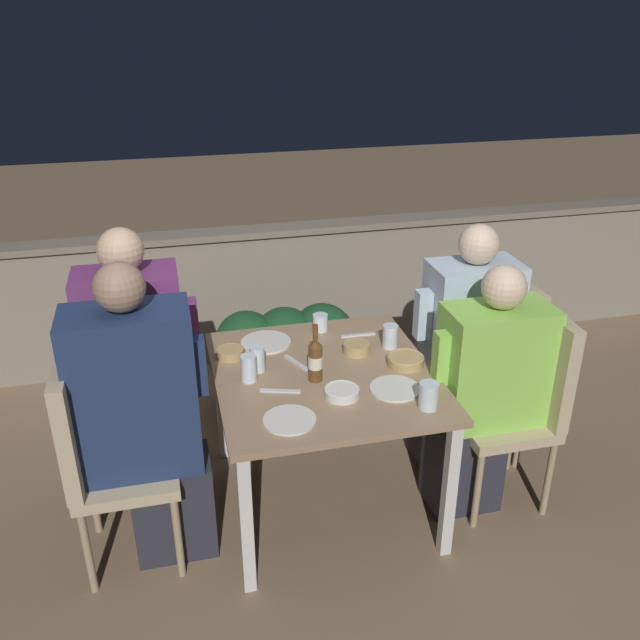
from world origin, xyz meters
The scene contains 29 objects.
ground_plane centered at (0.00, 0.00, 0.00)m, with size 16.00×16.00×0.00m, color #7A6047.
parapet_wall centered at (0.00, 1.54, 0.45)m, with size 9.00×0.18×0.88m.
dining_table centered at (0.00, 0.00, 0.62)m, with size 0.95×1.01×0.70m.
planter_hedge centered at (-0.01, 0.87, 0.34)m, with size 0.80×0.47×0.61m.
chair_left_near centered at (-0.97, -0.14, 0.57)m, with size 0.42×0.41×0.96m.
person_navy_jumper centered at (-0.77, -0.14, 0.67)m, with size 0.52×0.26×1.34m.
chair_left_far centered at (-0.97, 0.21, 0.57)m, with size 0.42×0.41×0.96m.
person_purple_stripe centered at (-0.77, 0.21, 0.68)m, with size 0.50×0.26×1.36m.
chair_right_near centered at (0.90, -0.17, 0.57)m, with size 0.42×0.41×0.96m.
person_green_blouse centered at (0.69, -0.17, 0.60)m, with size 0.52×0.26×1.20m.
chair_right_far centered at (0.95, 0.19, 0.57)m, with size 0.42×0.41×0.96m.
person_blue_shirt centered at (0.74, 0.19, 0.63)m, with size 0.50×0.26×1.26m.
beer_bottle centered at (-0.05, -0.05, 0.80)m, with size 0.06×0.06×0.26m.
plate_0 centered at (0.25, -0.21, 0.71)m, with size 0.21×0.21×0.01m.
plate_1 centered at (-0.22, -0.33, 0.71)m, with size 0.21×0.21×0.01m.
plate_2 centered at (-0.20, 0.34, 0.71)m, with size 0.24×0.24×0.01m.
bowl_0 centered at (0.37, -0.02, 0.73)m, with size 0.16×0.16×0.04m.
bowl_1 centered at (0.19, 0.14, 0.73)m, with size 0.12×0.12×0.05m.
bowl_2 centered at (0.02, -0.21, 0.72)m, with size 0.14×0.14×0.04m.
bowl_3 centered at (-0.38, 0.24, 0.73)m, with size 0.12×0.12×0.04m.
glass_cup_0 centered at (-0.33, 0.01, 0.76)m, with size 0.07×0.07×0.12m.
glass_cup_1 centered at (0.36, 0.16, 0.76)m, with size 0.07×0.07×0.11m.
glass_cup_2 centered at (0.08, 0.41, 0.74)m, with size 0.07×0.07×0.08m.
glass_cup_3 centered at (0.34, -0.37, 0.76)m, with size 0.08×0.08×0.11m.
glass_cup_4 centered at (-0.28, 0.09, 0.76)m, with size 0.07×0.07×0.12m.
fork_0 centered at (-0.10, 0.11, 0.71)m, with size 0.09×0.16×0.01m.
fork_1 centered at (-0.22, -0.11, 0.71)m, with size 0.17×0.07×0.01m.
fork_2 centered at (0.25, 0.31, 0.71)m, with size 0.17×0.03×0.01m.
potted_plant centered at (1.14, 0.79, 0.44)m, with size 0.33×0.33×0.71m.
Camera 1 is at (-0.63, -2.50, 2.19)m, focal length 38.00 mm.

